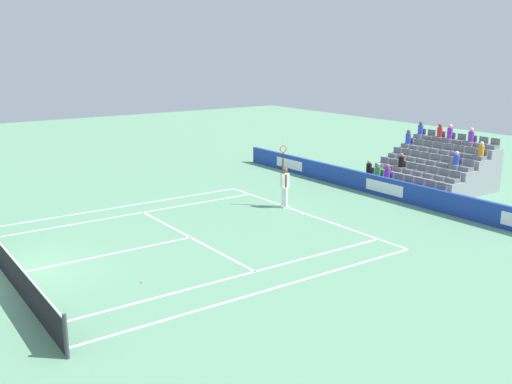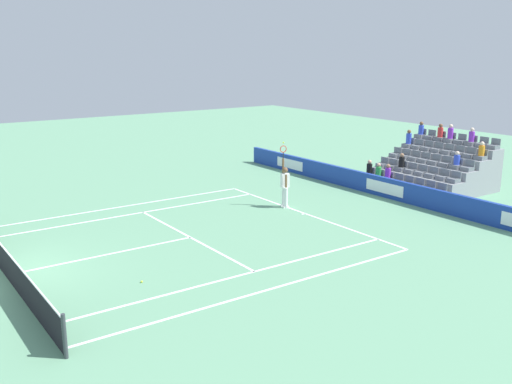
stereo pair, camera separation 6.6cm
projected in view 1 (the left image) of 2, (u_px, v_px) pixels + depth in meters
name	position (u px, v px, depth m)	size (l,w,h in m)	color
ground_plane	(6.00, 276.00, 17.56)	(80.00, 80.00, 0.00)	#669E77
line_baseline	(305.00, 214.00, 24.22)	(10.97, 0.10, 0.01)	white
line_service	(190.00, 237.00, 21.14)	(8.23, 0.10, 0.01)	white
line_centre_service	(107.00, 255.00, 19.35)	(0.10, 6.40, 0.01)	white
line_singles_sideline_left	(133.00, 214.00, 24.15)	(0.10, 11.89, 0.01)	white
line_singles_sideline_right	(243.00, 275.00, 17.63)	(0.10, 11.89, 0.01)	white
line_doubles_sideline_left	(120.00, 207.00, 25.24)	(0.10, 11.89, 0.01)	white
line_doubles_sideline_right	(269.00, 289.00, 16.54)	(0.10, 11.89, 0.01)	white
line_centre_mark	(303.00, 214.00, 24.17)	(0.10, 0.20, 0.01)	white
sponsor_barrier	(386.00, 187.00, 26.84)	(21.25, 0.22, 0.93)	#193899
tennis_net	(4.00, 261.00, 17.44)	(11.97, 0.10, 1.07)	#33383D
tennis_player	(285.00, 185.00, 24.99)	(0.51, 0.41, 2.85)	white
stadium_stand	(435.00, 171.00, 28.76)	(4.96, 4.75, 3.03)	gray
loose_tennis_ball	(142.00, 282.00, 17.01)	(0.07, 0.07, 0.07)	#D1E533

